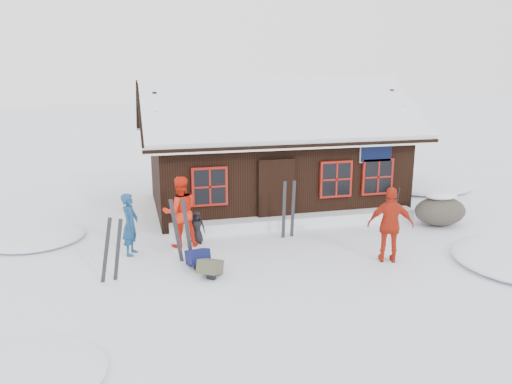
{
  "coord_description": "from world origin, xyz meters",
  "views": [
    {
      "loc": [
        -3.3,
        -11.37,
        4.62
      ],
      "look_at": [
        0.07,
        1.66,
        1.3
      ],
      "focal_mm": 35.0,
      "sensor_mm": 36.0,
      "label": 1
    }
  ],
  "objects_px": {
    "skier_orange_left": "(180,212)",
    "ski_poles": "(394,211)",
    "skier_teal": "(130,224)",
    "backpack_blue": "(198,260)",
    "skier_orange_right": "(390,225)",
    "boulder": "(440,210)",
    "ski_pair_left": "(112,251)",
    "skier_crouched": "(197,227)",
    "backpack_olive": "(210,270)"
  },
  "relations": [
    {
      "from": "ski_poles",
      "to": "backpack_blue",
      "type": "bearing_deg",
      "value": -168.81
    },
    {
      "from": "skier_orange_left",
      "to": "skier_orange_right",
      "type": "relative_size",
      "value": 1.02
    },
    {
      "from": "ski_pair_left",
      "to": "backpack_blue",
      "type": "relative_size",
      "value": 2.45
    },
    {
      "from": "skier_orange_left",
      "to": "ski_poles",
      "type": "distance_m",
      "value": 6.1
    },
    {
      "from": "skier_teal",
      "to": "skier_crouched",
      "type": "bearing_deg",
      "value": -57.49
    },
    {
      "from": "skier_teal",
      "to": "boulder",
      "type": "relative_size",
      "value": 1.02
    },
    {
      "from": "ski_pair_left",
      "to": "ski_poles",
      "type": "bearing_deg",
      "value": 21.03
    },
    {
      "from": "skier_crouched",
      "to": "ski_pair_left",
      "type": "height_order",
      "value": "ski_pair_left"
    },
    {
      "from": "skier_orange_left",
      "to": "skier_orange_right",
      "type": "height_order",
      "value": "skier_orange_left"
    },
    {
      "from": "boulder",
      "to": "ski_pair_left",
      "type": "relative_size",
      "value": 1.04
    },
    {
      "from": "skier_teal",
      "to": "backpack_blue",
      "type": "relative_size",
      "value": 2.58
    },
    {
      "from": "skier_crouched",
      "to": "ski_poles",
      "type": "relative_size",
      "value": 0.65
    },
    {
      "from": "skier_teal",
      "to": "skier_orange_right",
      "type": "distance_m",
      "value": 6.48
    },
    {
      "from": "skier_teal",
      "to": "ski_pair_left",
      "type": "bearing_deg",
      "value": -174.97
    },
    {
      "from": "boulder",
      "to": "ski_poles",
      "type": "height_order",
      "value": "ski_poles"
    },
    {
      "from": "boulder",
      "to": "ski_poles",
      "type": "xyz_separation_m",
      "value": [
        -1.75,
        -0.3,
        0.19
      ]
    },
    {
      "from": "boulder",
      "to": "ski_pair_left",
      "type": "bearing_deg",
      "value": -169.22
    },
    {
      "from": "skier_orange_right",
      "to": "boulder",
      "type": "bearing_deg",
      "value": -120.39
    },
    {
      "from": "skier_crouched",
      "to": "backpack_blue",
      "type": "relative_size",
      "value": 1.45
    },
    {
      "from": "backpack_olive",
      "to": "skier_teal",
      "type": "bearing_deg",
      "value": 164.05
    },
    {
      "from": "skier_crouched",
      "to": "ski_pair_left",
      "type": "distance_m",
      "value": 2.96
    },
    {
      "from": "backpack_blue",
      "to": "skier_orange_right",
      "type": "bearing_deg",
      "value": -19.2
    },
    {
      "from": "skier_teal",
      "to": "ski_pair_left",
      "type": "height_order",
      "value": "skier_teal"
    },
    {
      "from": "ski_pair_left",
      "to": "backpack_olive",
      "type": "distance_m",
      "value": 2.23
    },
    {
      "from": "boulder",
      "to": "backpack_olive",
      "type": "xyz_separation_m",
      "value": [
        -7.41,
        -2.12,
        -0.31
      ]
    },
    {
      "from": "skier_teal",
      "to": "skier_orange_right",
      "type": "height_order",
      "value": "skier_orange_right"
    },
    {
      "from": "skier_teal",
      "to": "boulder",
      "type": "bearing_deg",
      "value": -69.24
    },
    {
      "from": "ski_poles",
      "to": "backpack_olive",
      "type": "relative_size",
      "value": 2.38
    },
    {
      "from": "skier_teal",
      "to": "ski_poles",
      "type": "bearing_deg",
      "value": -71.22
    },
    {
      "from": "skier_orange_right",
      "to": "skier_crouched",
      "type": "bearing_deg",
      "value": -7.57
    },
    {
      "from": "skier_teal",
      "to": "backpack_blue",
      "type": "xyz_separation_m",
      "value": [
        1.53,
        -1.25,
        -0.64
      ]
    },
    {
      "from": "skier_teal",
      "to": "skier_orange_left",
      "type": "height_order",
      "value": "skier_orange_left"
    },
    {
      "from": "skier_teal",
      "to": "ski_poles",
      "type": "relative_size",
      "value": 1.16
    },
    {
      "from": "ski_pair_left",
      "to": "backpack_olive",
      "type": "bearing_deg",
      "value": 1.82
    },
    {
      "from": "skier_orange_left",
      "to": "boulder",
      "type": "distance_m",
      "value": 7.84
    },
    {
      "from": "backpack_blue",
      "to": "boulder",
      "type": "bearing_deg",
      "value": 2.04
    },
    {
      "from": "ski_poles",
      "to": "ski_pair_left",
      "type": "bearing_deg",
      "value": -168.96
    },
    {
      "from": "skier_teal",
      "to": "ski_pair_left",
      "type": "distance_m",
      "value": 1.66
    },
    {
      "from": "ski_poles",
      "to": "skier_crouched",
      "type": "bearing_deg",
      "value": 175.0
    },
    {
      "from": "skier_crouched",
      "to": "ski_poles",
      "type": "height_order",
      "value": "ski_poles"
    },
    {
      "from": "skier_crouched",
      "to": "boulder",
      "type": "distance_m",
      "value": 7.38
    },
    {
      "from": "skier_orange_left",
      "to": "ski_pair_left",
      "type": "distance_m",
      "value": 2.58
    },
    {
      "from": "skier_orange_left",
      "to": "backpack_olive",
      "type": "height_order",
      "value": "skier_orange_left"
    },
    {
      "from": "ski_pair_left",
      "to": "ski_poles",
      "type": "xyz_separation_m",
      "value": [
        7.79,
        1.52,
        -0.06
      ]
    },
    {
      "from": "skier_orange_left",
      "to": "ski_poles",
      "type": "xyz_separation_m",
      "value": [
        6.08,
        -0.39,
        -0.3
      ]
    },
    {
      "from": "skier_orange_right",
      "to": "ski_poles",
      "type": "distance_m",
      "value": 2.38
    },
    {
      "from": "ski_poles",
      "to": "skier_orange_right",
      "type": "bearing_deg",
      "value": -121.82
    },
    {
      "from": "skier_orange_right",
      "to": "boulder",
      "type": "relative_size",
      "value": 1.19
    },
    {
      "from": "boulder",
      "to": "backpack_blue",
      "type": "bearing_deg",
      "value": -169.17
    },
    {
      "from": "backpack_blue",
      "to": "ski_pair_left",
      "type": "bearing_deg",
      "value": -178.19
    }
  ]
}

